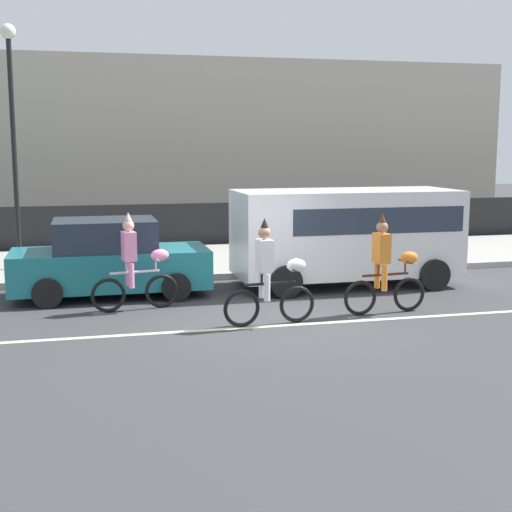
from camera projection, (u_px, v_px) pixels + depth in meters
The scene contains 12 objects.
ground_plane at pixel (273, 319), 13.14m from camera, with size 80.00×80.00×0.00m, color #38383A.
road_centre_line at pixel (280, 326), 12.66m from camera, with size 36.00×0.14×0.01m, color beige.
sidewalk_curb at pixel (211, 260), 19.37m from camera, with size 60.00×5.00×0.15m, color #9E9B93.
fence_line at pixel (194, 226), 22.05m from camera, with size 40.00×0.08×1.40m, color black.
building_backdrop at pixel (145, 144), 29.76m from camera, with size 28.00×8.00×6.39m, color #B2A899.
parade_cyclist_pink at pixel (135, 267), 13.75m from camera, with size 1.71×0.52×1.92m.
parade_cyclist_zebra at pixel (270, 278), 12.62m from camera, with size 1.72×0.50×1.92m.
parade_cyclist_orange at pixel (386, 270), 13.49m from camera, with size 1.72×0.50×1.92m.
parked_van_white at pixel (349, 230), 16.12m from camera, with size 5.00×2.22×2.18m.
parked_car_teal at pixel (109, 260), 15.04m from camera, with size 4.10×1.92×1.64m.
street_lamp_post at pixel (12, 111), 17.07m from camera, with size 0.36×0.36×5.86m.
pedestrian_onlooker at pixel (448, 218), 21.41m from camera, with size 0.32×0.20×1.62m.
Camera 1 is at (-3.33, -12.36, 3.19)m, focal length 50.00 mm.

